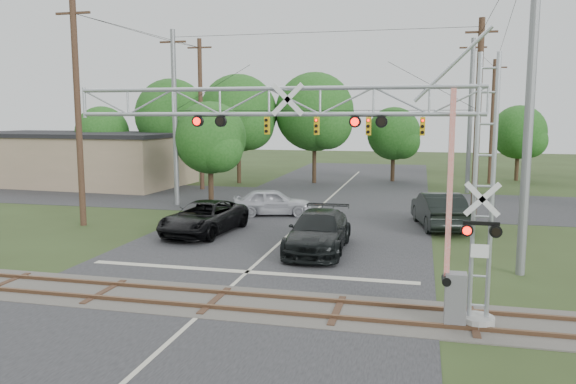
% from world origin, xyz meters
% --- Properties ---
extents(ground, '(160.00, 160.00, 0.00)m').
position_xyz_m(ground, '(0.00, 0.00, 0.00)').
color(ground, '#2E3B1B').
rests_on(ground, ground).
extents(road_main, '(14.00, 90.00, 0.02)m').
position_xyz_m(road_main, '(0.00, 10.00, 0.01)').
color(road_main, '#252527').
rests_on(road_main, ground).
extents(road_cross, '(90.00, 12.00, 0.02)m').
position_xyz_m(road_cross, '(0.00, 24.00, 0.01)').
color(road_cross, '#252527').
rests_on(road_cross, ground).
extents(railroad_track, '(90.00, 3.20, 0.17)m').
position_xyz_m(railroad_track, '(0.00, 2.00, 0.03)').
color(railroad_track, '#514E47').
rests_on(railroad_track, ground).
extents(crossing_gantry, '(12.86, 0.98, 7.69)m').
position_xyz_m(crossing_gantry, '(4.35, 1.64, 4.84)').
color(crossing_gantry, '#979792').
rests_on(crossing_gantry, ground).
extents(traffic_signal_span, '(19.34, 0.36, 11.50)m').
position_xyz_m(traffic_signal_span, '(0.93, 20.00, 5.69)').
color(traffic_signal_span, gray).
rests_on(traffic_signal_span, ground).
extents(pickup_black, '(3.36, 6.19, 1.65)m').
position_xyz_m(pickup_black, '(-4.31, 11.85, 0.82)').
color(pickup_black, black).
rests_on(pickup_black, ground).
extents(car_dark, '(2.57, 6.10, 1.76)m').
position_xyz_m(car_dark, '(2.04, 9.57, 0.88)').
color(car_dark, black).
rests_on(car_dark, ground).
extents(sedan_silver, '(5.05, 3.05, 1.61)m').
position_xyz_m(sedan_silver, '(-2.28, 17.80, 0.80)').
color(sedan_silver, '#B9BAC1').
rests_on(sedan_silver, ground).
extents(suv_dark, '(3.08, 6.09, 1.92)m').
position_xyz_m(suv_dark, '(7.39, 16.27, 0.96)').
color(suv_dark, black).
rests_on(suv_dark, ground).
extents(commercial_building, '(19.81, 10.91, 4.51)m').
position_xyz_m(commercial_building, '(-22.94, 28.75, 2.26)').
color(commercial_building, gray).
rests_on(commercial_building, ground).
extents(streetlight, '(2.14, 0.22, 8.01)m').
position_xyz_m(streetlight, '(8.05, 24.19, 4.48)').
color(streetlight, gray).
rests_on(streetlight, ground).
extents(utility_poles, '(25.89, 30.09, 13.38)m').
position_xyz_m(utility_poles, '(1.93, 22.56, 6.12)').
color(utility_poles, '#3A251B').
rests_on(utility_poles, ground).
extents(treeline, '(51.76, 24.96, 9.73)m').
position_xyz_m(treeline, '(-0.14, 32.35, 5.56)').
color(treeline, '#3B291A').
rests_on(treeline, ground).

